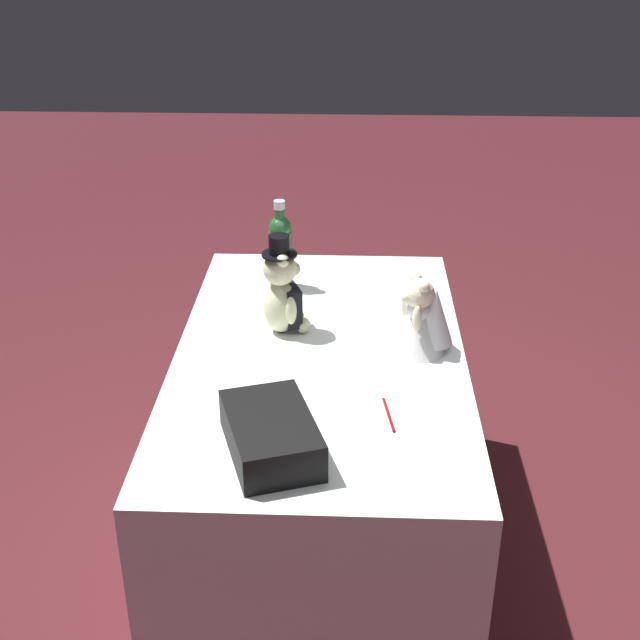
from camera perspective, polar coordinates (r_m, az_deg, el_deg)
ground_plane at (r=2.83m, az=0.00°, el=-15.31°), size 12.00×12.00×0.00m
reception_table at (r=2.59m, az=0.00°, el=-9.27°), size 1.42×0.82×0.74m
teddy_bear_groom at (r=2.45m, az=-2.53°, el=1.86°), size 0.14×0.14×0.30m
teddy_bear_bride at (r=2.38m, az=7.02°, el=0.05°), size 0.18×0.21×0.23m
champagne_bottle at (r=2.74m, az=-2.71°, el=4.72°), size 0.08×0.08×0.30m
signing_pen at (r=2.12m, az=4.66°, el=-6.37°), size 0.15×0.03×0.01m
gift_case_black at (r=1.96m, az=-3.36°, el=-7.79°), size 0.34×0.27×0.10m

